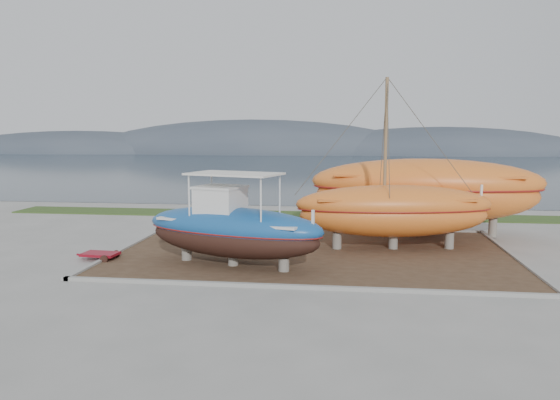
% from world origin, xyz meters
% --- Properties ---
extents(ground, '(140.00, 140.00, 0.00)m').
position_xyz_m(ground, '(0.00, 0.00, 0.00)').
color(ground, gray).
rests_on(ground, ground).
extents(dirt_patch, '(18.00, 12.00, 0.06)m').
position_xyz_m(dirt_patch, '(0.00, 4.00, 0.03)').
color(dirt_patch, '#422D1E').
rests_on(dirt_patch, ground).
extents(curb_frame, '(18.60, 12.60, 0.15)m').
position_xyz_m(curb_frame, '(0.00, 4.00, 0.07)').
color(curb_frame, gray).
rests_on(curb_frame, ground).
extents(grass_strip, '(44.00, 3.00, 0.08)m').
position_xyz_m(grass_strip, '(0.00, 15.50, 0.04)').
color(grass_strip, '#284219').
rests_on(grass_strip, ground).
extents(sea, '(260.00, 100.00, 0.04)m').
position_xyz_m(sea, '(0.00, 70.00, 0.00)').
color(sea, '#1B2A36').
rests_on(sea, ground).
extents(mountain_ridge, '(200.00, 36.00, 20.00)m').
position_xyz_m(mountain_ridge, '(0.00, 125.00, 0.00)').
color(mountain_ridge, '#333D49').
rests_on(mountain_ridge, ground).
extents(blue_caique, '(8.57, 4.87, 3.94)m').
position_xyz_m(blue_caique, '(-3.20, 0.87, 2.03)').
color(blue_caique, '#174E90').
rests_on(blue_caique, dirt_patch).
extents(white_dinghy, '(4.06, 2.76, 1.14)m').
position_xyz_m(white_dinghy, '(-6.60, 6.32, 0.63)').
color(white_dinghy, silver).
rests_on(white_dinghy, dirt_patch).
extents(orange_sailboat, '(9.75, 4.03, 8.17)m').
position_xyz_m(orange_sailboat, '(3.79, 5.13, 4.15)').
color(orange_sailboat, orange).
rests_on(orange_sailboat, dirt_patch).
extents(orange_bare_hull, '(12.57, 4.25, 4.07)m').
position_xyz_m(orange_bare_hull, '(5.76, 8.98, 2.10)').
color(orange_bare_hull, orange).
rests_on(orange_bare_hull, dirt_patch).
extents(red_trailer, '(2.40, 1.34, 0.33)m').
position_xyz_m(red_trailer, '(-9.36, 1.30, 0.16)').
color(red_trailer, maroon).
rests_on(red_trailer, ground).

